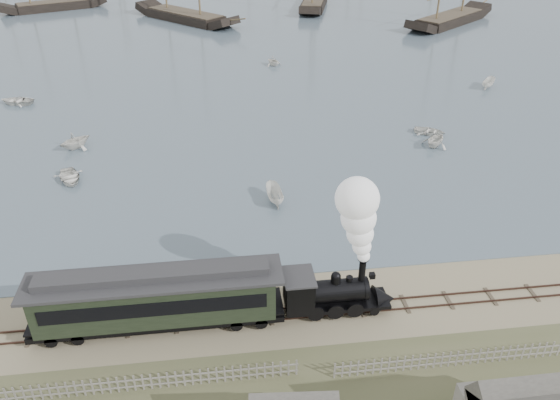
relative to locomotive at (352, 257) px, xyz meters
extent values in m
plane|color=tan|center=(-7.09, 2.00, -4.25)|extent=(600.00, 600.00, 0.00)
cube|color=#3E2922|center=(-7.09, -0.50, -4.15)|extent=(120.00, 0.08, 0.12)
cube|color=#3E2922|center=(-7.09, 0.50, -4.15)|extent=(120.00, 0.08, 0.12)
cube|color=#3C3226|center=(-7.09, 0.00, -4.22)|extent=(120.00, 1.80, 0.06)
cube|color=black|center=(-0.75, 0.00, -3.55)|extent=(6.69, 1.97, 0.25)
cylinder|color=black|center=(-1.14, 0.00, -2.56)|extent=(4.13, 1.48, 1.48)
cube|color=black|center=(-3.31, 0.00, -2.37)|extent=(1.77, 2.17, 2.26)
cube|color=#313033|center=(-3.31, 0.00, -1.19)|extent=(1.97, 2.36, 0.12)
cylinder|color=black|center=(0.73, 0.00, -1.23)|extent=(0.43, 0.43, 1.58)
sphere|color=black|center=(-0.95, 0.00, -1.41)|extent=(0.63, 0.63, 0.63)
cone|color=black|center=(2.40, 0.00, -3.65)|extent=(1.38, 1.97, 1.97)
cube|color=black|center=(1.42, 0.00, -1.58)|extent=(0.34, 0.34, 0.34)
cube|color=black|center=(-12.15, 0.00, -3.48)|extent=(15.55, 2.55, 0.39)
cube|color=black|center=(-12.15, 0.00, -1.92)|extent=(14.44, 2.78, 2.78)
cube|color=black|center=(-12.15, -1.41, -1.65)|extent=(13.33, 0.06, 1.00)
cube|color=black|center=(-12.15, 1.41, -1.65)|extent=(13.33, 0.06, 1.00)
cube|color=#313033|center=(-12.15, 0.00, -0.48)|extent=(15.55, 3.00, 0.20)
cube|color=#313033|center=(-12.15, 0.00, -0.15)|extent=(13.88, 1.33, 0.50)
imported|color=white|center=(-12.09, 1.71, -3.79)|extent=(4.61, 5.28, 0.91)
imported|color=white|center=(-21.68, 20.25, -3.80)|extent=(4.49, 3.84, 0.79)
imported|color=white|center=(-22.49, 27.51, -3.30)|extent=(4.42, 4.46, 1.78)
imported|color=white|center=(-3.22, 14.13, -3.53)|extent=(3.54, 1.63, 1.32)
imported|color=white|center=(15.35, 26.38, -3.84)|extent=(3.81, 4.15, 0.70)
imported|color=white|center=(14.79, 23.28, -3.33)|extent=(4.28, 4.30, 1.72)
imported|color=white|center=(28.50, 39.99, -3.56)|extent=(3.24, 3.13, 1.26)
imported|color=white|center=(-32.26, 41.64, -3.76)|extent=(3.91, 4.74, 0.85)
imported|color=white|center=(1.18, 53.38, -3.47)|extent=(3.52, 3.38, 1.43)
camera|label=1|loc=(-7.80, -26.35, 20.35)|focal=35.00mm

